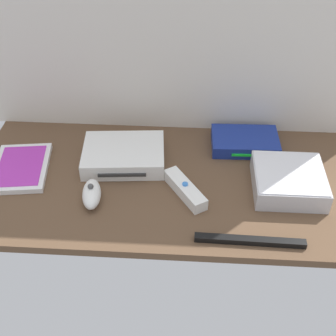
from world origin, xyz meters
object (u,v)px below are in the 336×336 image
at_px(game_console, 124,155).
at_px(mini_computer, 289,180).
at_px(game_case, 21,168).
at_px(network_router, 245,142).
at_px(remote_nunchuk, 92,194).
at_px(sensor_bar, 250,241).
at_px(remote_wand, 185,189).

distance_m(game_console, mini_computer, 0.42).
distance_m(game_case, network_router, 0.60).
xyz_separation_m(remote_nunchuk, sensor_bar, (0.37, -0.11, -0.01)).
xyz_separation_m(mini_computer, sensor_bar, (-0.11, -0.18, -0.02)).
bearing_deg(remote_wand, game_console, 111.22).
height_order(network_router, remote_nunchuk, remote_nunchuk).
xyz_separation_m(game_console, mini_computer, (0.42, -0.08, 0.00)).
bearing_deg(remote_wand, network_router, 19.11).
xyz_separation_m(game_case, sensor_bar, (0.57, -0.21, -0.00)).
height_order(mini_computer, remote_nunchuk, mini_computer).
xyz_separation_m(game_console, sensor_bar, (0.31, -0.27, -0.01)).
height_order(game_console, remote_wand, game_console).
bearing_deg(mini_computer, remote_nunchuk, -171.31).
distance_m(game_console, sensor_bar, 0.41).
relative_size(mini_computer, game_case, 0.83).
relative_size(mini_computer, remote_wand, 1.19).
bearing_deg(remote_nunchuk, game_console, 61.91).
relative_size(game_console, remote_wand, 1.55).
bearing_deg(mini_computer, game_case, 177.47).
xyz_separation_m(network_router, remote_wand, (-0.16, -0.20, -0.00)).
bearing_deg(game_case, network_router, 5.64).
distance_m(remote_nunchuk, sensor_bar, 0.38).
bearing_deg(game_console, remote_wand, -40.19).
height_order(game_case, remote_wand, remote_wand).
bearing_deg(remote_nunchuk, game_case, 145.42).
height_order(remote_wand, sensor_bar, remote_wand).
relative_size(remote_nunchuk, sensor_bar, 0.44).
bearing_deg(sensor_bar, game_case, 160.68).
bearing_deg(remote_nunchuk, sensor_bar, -25.24).
height_order(network_router, sensor_bar, network_router).
height_order(remote_wand, remote_nunchuk, remote_nunchuk).
relative_size(network_router, remote_nunchuk, 1.74).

